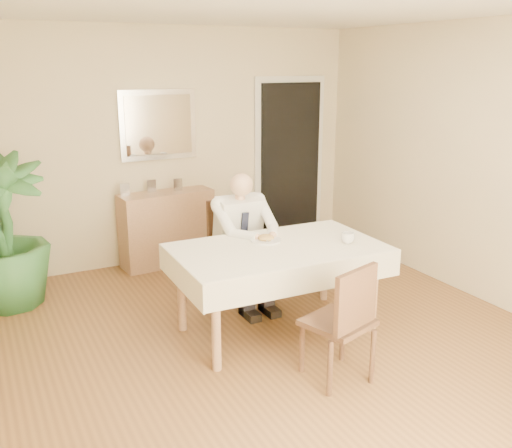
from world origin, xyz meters
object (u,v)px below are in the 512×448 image
coffee_mug (348,238)px  chair_far (233,242)px  chair_near (345,318)px  sideboard (167,228)px  potted_palm (4,232)px  dining_table (278,256)px  seated_man (246,235)px

coffee_mug → chair_far: bearing=117.7°
chair_near → sideboard: (-0.30, 2.97, -0.09)m
coffee_mug → potted_palm: (-2.54, 1.80, -0.09)m
dining_table → chair_near: 0.95m
chair_near → potted_palm: 3.24m
seated_man → dining_table: bearing=-90.0°
chair_near → seated_man: size_ratio=0.72×
chair_far → coffee_mug: size_ratio=8.34×
dining_table → sideboard: size_ratio=1.67×
chair_far → sideboard: (-0.28, 1.15, -0.12)m
coffee_mug → potted_palm: bearing=144.7°
coffee_mug → chair_near: bearing=-126.3°
chair_near → dining_table: bearing=73.3°
sideboard → chair_near: bearing=-89.6°
dining_table → potted_palm: bearing=142.0°
chair_near → sideboard: 2.99m
dining_table → potted_palm: (-1.98, 1.61, 0.04)m
potted_palm → sideboard: bearing=14.1°
chair_near → coffee_mug: size_ratio=7.88×
chair_far → coffee_mug: (0.56, -1.07, 0.26)m
chair_far → potted_palm: 2.11m
sideboard → potted_palm: size_ratio=0.73×
dining_table → sideboard: 2.07m
chair_far → sideboard: bearing=96.8°
chair_far → sideboard: 1.19m
seated_man → coffee_mug: bearing=-54.2°
seated_man → sideboard: 1.50m
dining_table → coffee_mug: (0.56, -0.19, 0.13)m
dining_table → potted_palm: potted_palm is taller
dining_table → coffee_mug: coffee_mug is taller
sideboard → coffee_mug: bearing=-74.5°
potted_palm → coffee_mug: bearing=-35.3°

